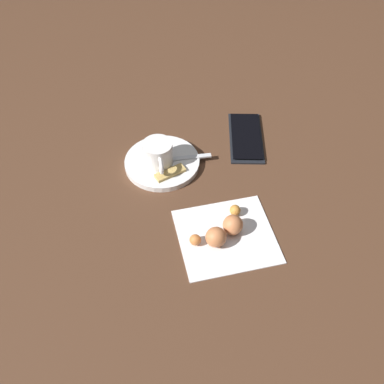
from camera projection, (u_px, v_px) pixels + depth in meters
ground_plane at (182, 199)px, 0.84m from camera, size 1.80×1.80×0.00m
saucer at (162, 163)px, 0.89m from camera, size 0.15×0.15×0.01m
espresso_cup at (158, 154)px, 0.86m from camera, size 0.08×0.06×0.05m
teaspoon at (166, 160)px, 0.88m from camera, size 0.02×0.14×0.01m
sugar_packet at (170, 173)px, 0.86m from camera, size 0.04×0.06×0.01m
napkin at (226, 236)px, 0.78m from camera, size 0.15×0.16×0.00m
croissant at (223, 230)px, 0.76m from camera, size 0.08×0.11×0.03m
cell_phone at (246, 137)px, 0.94m from camera, size 0.17×0.10×0.01m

